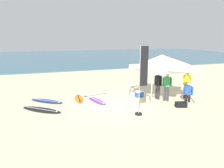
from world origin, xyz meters
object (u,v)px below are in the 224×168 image
(person_blue, at_px, (188,91))
(gear_bag_near_tent, at_px, (181,105))
(surfboard_purple, at_px, (97,101))
(person_black, at_px, (158,84))
(surfboard_navy, at_px, (47,101))
(surfboard_white, at_px, (96,96))
(person_green, at_px, (167,85))
(canopy_tent, at_px, (162,61))
(surfboard_black, at_px, (42,110))
(cooler_box, at_px, (139,94))
(person_yellow, at_px, (187,83))
(banner_flag, at_px, (142,84))
(surfboard_orange, at_px, (79,99))

(person_blue, height_order, gear_bag_near_tent, person_blue)
(surfboard_purple, relative_size, person_black, 1.10)
(surfboard_purple, bearing_deg, surfboard_navy, 161.90)
(surfboard_white, height_order, person_green, person_green)
(canopy_tent, xyz_separation_m, surfboard_black, (-6.93, 0.29, -2.35))
(cooler_box, bearing_deg, person_blue, -39.52)
(person_yellow, relative_size, person_green, 1.00)
(person_green, distance_m, person_blue, 1.27)
(gear_bag_near_tent, distance_m, cooler_box, 2.82)
(canopy_tent, distance_m, surfboard_navy, 7.26)
(person_black, relative_size, banner_flag, 0.50)
(person_yellow, height_order, person_black, same)
(surfboard_purple, distance_m, cooler_box, 2.81)
(surfboard_navy, distance_m, person_green, 7.22)
(surfboard_orange, xyz_separation_m, cooler_box, (3.75, -0.73, 0.16))
(surfboard_white, relative_size, banner_flag, 0.58)
(person_yellow, height_order, person_blue, person_yellow)
(cooler_box, bearing_deg, banner_flag, -114.98)
(surfboard_orange, distance_m, surfboard_navy, 1.91)
(surfboard_orange, relative_size, surfboard_navy, 0.91)
(surfboard_black, bearing_deg, surfboard_orange, 31.10)
(surfboard_orange, xyz_separation_m, surfboard_black, (-2.20, -1.32, -0.00))
(gear_bag_near_tent, bearing_deg, surfboard_purple, 149.23)
(surfboard_purple, relative_size, surfboard_white, 0.96)
(surfboard_black, distance_m, banner_flag, 5.37)
(canopy_tent, height_order, surfboard_orange, canopy_tent)
(person_blue, height_order, banner_flag, banner_flag)
(surfboard_purple, height_order, banner_flag, banner_flag)
(person_green, distance_m, banner_flag, 2.93)
(person_blue, bearing_deg, cooler_box, 140.48)
(surfboard_purple, height_order, person_green, person_green)
(surfboard_orange, bearing_deg, cooler_box, -11.05)
(surfboard_purple, bearing_deg, cooler_box, 1.09)
(gear_bag_near_tent, bearing_deg, surfboard_white, 137.31)
(surfboard_purple, xyz_separation_m, banner_flag, (1.51, -2.72, 1.54))
(surfboard_purple, distance_m, surfboard_black, 3.19)
(surfboard_black, height_order, person_blue, person_blue)
(surfboard_orange, xyz_separation_m, person_blue, (6.00, -2.59, 0.62))
(surfboard_orange, xyz_separation_m, banner_flag, (2.46, -3.51, 1.54))
(surfboard_navy, bearing_deg, gear_bag_near_tent, -25.89)
(surfboard_navy, bearing_deg, person_green, -17.61)
(surfboard_purple, relative_size, surfboard_black, 0.85)
(surfboard_navy, relative_size, person_black, 1.21)
(person_green, relative_size, banner_flag, 0.50)
(surfboard_navy, bearing_deg, person_yellow, -13.56)
(banner_flag, bearing_deg, surfboard_white, 108.47)
(surfboard_orange, distance_m, person_blue, 6.57)
(person_yellow, bearing_deg, cooler_box, 157.17)
(surfboard_purple, bearing_deg, surfboard_black, -170.29)
(person_yellow, height_order, gear_bag_near_tent, person_yellow)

